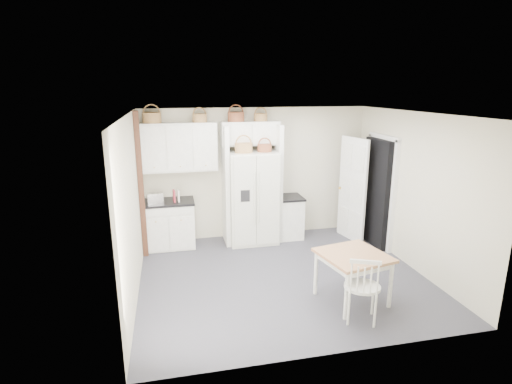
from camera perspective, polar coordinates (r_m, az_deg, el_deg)
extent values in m
plane|color=#3E3D4A|center=(6.63, 3.78, -11.95)|extent=(4.50, 4.50, 0.00)
plane|color=white|center=(5.94, 4.21, 11.08)|extent=(4.50, 4.50, 0.00)
plane|color=beige|center=(8.04, -0.02, 2.71)|extent=(4.50, 0.00, 4.50)
plane|color=beige|center=(5.95, -17.32, -2.30)|extent=(0.00, 4.00, 4.00)
plane|color=beige|center=(7.11, 21.65, 0.05)|extent=(0.00, 4.00, 4.00)
cube|color=silver|center=(7.78, -0.55, -0.74)|extent=(0.93, 0.75, 1.80)
cube|color=silver|center=(7.81, -12.33, -4.61)|extent=(0.94, 0.59, 0.87)
cube|color=silver|center=(8.15, 4.79, -3.67)|extent=(0.46, 0.56, 0.82)
cube|color=#A96944|center=(5.96, 13.56, -11.77)|extent=(1.01, 1.01, 0.72)
cube|color=silver|center=(5.48, 14.94, -12.92)|extent=(0.60, 0.57, 0.95)
cube|color=black|center=(7.67, -12.52, -1.40)|extent=(0.98, 0.63, 0.04)
cube|color=black|center=(8.03, 4.85, -0.78)|extent=(0.50, 0.59, 0.04)
cube|color=silver|center=(7.55, -14.18, -0.85)|extent=(0.29, 0.19, 0.19)
cube|color=maroon|center=(7.56, -11.62, -0.56)|extent=(0.05, 0.15, 0.22)
cube|color=silver|center=(7.56, -11.02, -0.53)|extent=(0.04, 0.15, 0.22)
cylinder|color=brown|center=(7.54, -14.66, 10.22)|extent=(0.33, 0.33, 0.19)
cylinder|color=brown|center=(7.56, -8.06, 10.42)|extent=(0.26, 0.26, 0.15)
cylinder|color=brown|center=(7.64, -2.88, 10.68)|extent=(0.31, 0.31, 0.18)
cylinder|color=brown|center=(7.73, 0.66, 10.64)|extent=(0.26, 0.26, 0.15)
cylinder|color=brown|center=(7.44, -1.78, 6.33)|extent=(0.33, 0.33, 0.18)
cylinder|color=brown|center=(7.53, 1.23, 6.30)|extent=(0.27, 0.27, 0.14)
cube|color=silver|center=(7.59, -10.93, 6.32)|extent=(1.40, 0.34, 0.90)
cube|color=silver|center=(7.72, -0.84, 8.40)|extent=(1.12, 0.34, 0.45)
cube|color=silver|center=(7.67, -4.35, 0.93)|extent=(0.08, 0.60, 2.30)
cube|color=silver|center=(7.88, 3.01, 1.31)|extent=(0.08, 0.60, 2.30)
cube|color=#361D13|center=(7.25, -16.11, 0.78)|extent=(0.09, 0.09, 2.60)
cube|color=black|center=(7.95, 16.97, -0.12)|extent=(0.18, 0.85, 2.05)
cube|color=white|center=(8.08, 13.60, 0.33)|extent=(0.21, 0.79, 2.05)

